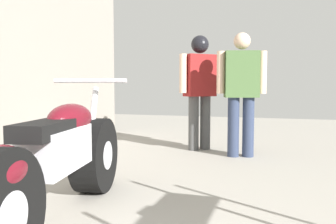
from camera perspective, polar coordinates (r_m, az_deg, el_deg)
ground_plane at (r=3.27m, az=4.67°, el=-12.98°), size 16.06×16.06×0.00m
motorcycle_maroon_cruiser at (r=2.54m, az=-18.00°, el=-8.29°), size 0.78×2.22×1.03m
mechanic_in_blue at (r=4.87m, az=11.89°, el=4.00°), size 0.68×0.36×1.69m
mechanic_with_helmet at (r=5.32m, az=5.20°, el=4.94°), size 0.57×0.54×1.73m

